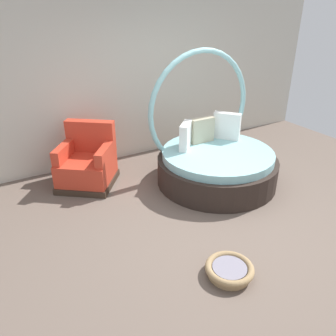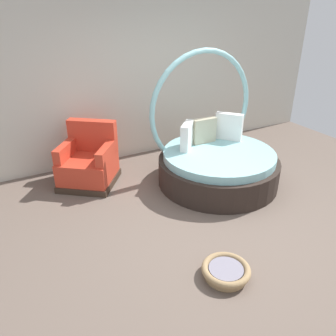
% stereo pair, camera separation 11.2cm
% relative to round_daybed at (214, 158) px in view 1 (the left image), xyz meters
% --- Properties ---
extents(ground_plane, '(8.00, 8.00, 0.02)m').
position_rel_round_daybed_xyz_m(ground_plane, '(-0.66, -0.95, -0.39)').
color(ground_plane, '#66564C').
extents(back_wall, '(8.00, 0.12, 2.64)m').
position_rel_round_daybed_xyz_m(back_wall, '(-0.66, 1.62, 0.95)').
color(back_wall, beige).
rests_on(back_wall, ground_plane).
extents(round_daybed, '(1.86, 1.86, 1.98)m').
position_rel_round_daybed_xyz_m(round_daybed, '(0.00, 0.00, 0.00)').
color(round_daybed, '#2D231E').
rests_on(round_daybed, ground_plane).
extents(red_armchair, '(1.12, 1.12, 0.94)m').
position_rel_round_daybed_xyz_m(red_armchair, '(-1.76, 0.89, -0.05)').
color(red_armchair, '#38281E').
rests_on(red_armchair, ground_plane).
extents(pet_basket, '(0.51, 0.51, 0.13)m').
position_rel_round_daybed_xyz_m(pet_basket, '(-1.14, -1.80, -0.30)').
color(pet_basket, '#9E7F56').
rests_on(pet_basket, ground_plane).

